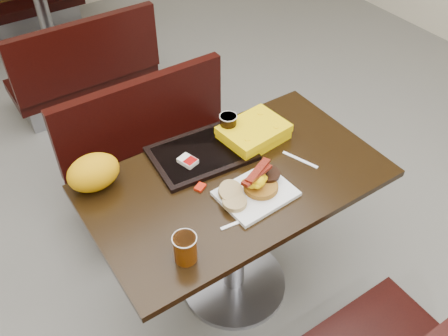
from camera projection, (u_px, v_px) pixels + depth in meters
floor at (234, 284)px, 2.48m from camera, size 6.00×7.00×0.01m
table_near at (235, 237)px, 2.22m from camera, size 1.20×0.70×0.75m
bench_near_n at (162, 155)px, 2.66m from camera, size 1.00×0.46×0.72m
table_far at (45, 19)px, 3.80m from camera, size 1.20×0.70×0.75m
bench_far_s at (79, 60)px, 3.39m from camera, size 1.00×0.46×0.72m
platter at (256, 194)px, 1.89m from camera, size 0.29×0.23×0.02m
pancake_stack at (261, 186)px, 1.89m from camera, size 0.15×0.15×0.03m
sausage_patty at (268, 174)px, 1.91m from camera, size 0.11×0.11×0.01m
scrambled_eggs at (258, 182)px, 1.85m from camera, size 0.11×0.10×0.05m
bacon_strips at (257, 174)px, 1.83m from camera, size 0.18×0.13×0.01m
muffin_bottom at (235, 202)px, 1.83m from camera, size 0.10×0.10×0.02m
muffin_top at (231, 191)px, 1.86m from camera, size 0.10×0.10×0.05m
coffee_cup_near at (185, 248)px, 1.64m from camera, size 0.09×0.09×0.11m
fork at (233, 224)px, 1.79m from camera, size 0.14×0.04×0.00m
knife at (300, 160)px, 2.04m from camera, size 0.07×0.16×0.00m
condiment_syrup at (200, 187)px, 1.92m from camera, size 0.05×0.05×0.01m
condiment_ketchup at (199, 172)px, 1.99m from camera, size 0.04×0.04×0.01m
tray at (202, 153)px, 2.06m from camera, size 0.44×0.33×0.02m
hashbrown_sleeve_left at (188, 161)px, 2.00m from camera, size 0.07×0.09×0.02m
coffee_cup_far at (228, 125)px, 2.11m from camera, size 0.09×0.09×0.10m
clamshell at (254, 133)px, 2.12m from camera, size 0.29×0.23×0.07m
paper_bag at (93, 172)px, 1.89m from camera, size 0.23×0.18×0.14m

